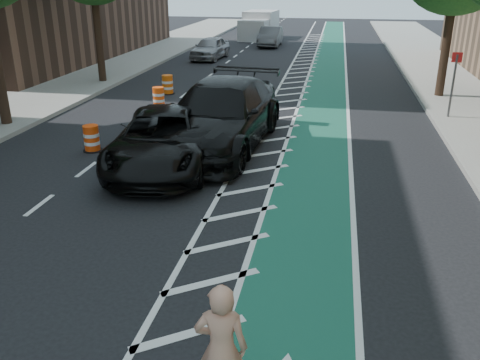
% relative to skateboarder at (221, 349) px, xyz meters
% --- Properties ---
extents(ground, '(120.00, 120.00, 0.00)m').
position_rel_skateboarder_xyz_m(ground, '(-2.30, 2.73, -0.96)').
color(ground, black).
rests_on(ground, ground).
extents(bike_lane, '(2.00, 90.00, 0.01)m').
position_rel_skateboarder_xyz_m(bike_lane, '(0.70, 12.73, -0.96)').
color(bike_lane, '#195A49').
rests_on(bike_lane, ground).
extents(buffer_strip, '(1.40, 90.00, 0.01)m').
position_rel_skateboarder_xyz_m(buffer_strip, '(-0.80, 12.73, -0.96)').
color(buffer_strip, silver).
rests_on(buffer_strip, ground).
extents(curb_right, '(0.12, 90.00, 0.16)m').
position_rel_skateboarder_xyz_m(curb_right, '(4.75, 12.73, -0.88)').
color(curb_right, gray).
rests_on(curb_right, ground).
extents(curb_left, '(0.12, 90.00, 0.16)m').
position_rel_skateboarder_xyz_m(curb_left, '(-9.35, 12.73, -0.88)').
color(curb_left, gray).
rests_on(curb_left, ground).
extents(sign_post, '(0.35, 0.08, 2.47)m').
position_rel_skateboarder_xyz_m(sign_post, '(5.30, 14.73, 0.39)').
color(sign_post, '#4C4C4C').
rests_on(sign_post, ground).
extents(skateboarder, '(0.67, 0.48, 1.73)m').
position_rel_skateboarder_xyz_m(skateboarder, '(0.00, 0.00, 0.00)').
color(skateboarder, tan).
rests_on(skateboarder, skateboard).
extents(suv_near, '(3.32, 5.88, 1.55)m').
position_rel_skateboarder_xyz_m(suv_near, '(-3.47, 8.26, -0.19)').
color(suv_near, black).
rests_on(suv_near, ground).
extents(suv_far, '(3.37, 7.09, 2.00)m').
position_rel_skateboarder_xyz_m(suv_far, '(-2.30, 10.23, 0.04)').
color(suv_far, black).
rests_on(suv_far, ground).
extents(car_silver, '(2.05, 4.24, 1.40)m').
position_rel_skateboarder_xyz_m(car_silver, '(-6.83, 27.62, -0.26)').
color(car_silver, '#949398').
rests_on(car_silver, ground).
extents(car_grey, '(1.50, 4.29, 1.41)m').
position_rel_skateboarder_xyz_m(car_grey, '(-3.88, 34.70, -0.26)').
color(car_grey, '#515255').
rests_on(car_grey, ground).
extents(box_truck, '(2.83, 5.50, 2.21)m').
position_rel_skateboarder_xyz_m(box_truck, '(-5.46, 39.50, 0.06)').
color(box_truck, silver).
rests_on(box_truck, ground).
extents(barrel_a, '(0.59, 0.59, 0.80)m').
position_rel_skateboarder_xyz_m(barrel_a, '(-6.05, 9.07, -0.58)').
color(barrel_a, '#F2450C').
rests_on(barrel_a, ground).
extents(barrel_b, '(0.58, 0.58, 0.80)m').
position_rel_skateboarder_xyz_m(barrel_b, '(-5.90, 14.84, -0.59)').
color(barrel_b, '#FF4F0D').
rests_on(barrel_b, ground).
extents(barrel_c, '(0.62, 0.62, 0.84)m').
position_rel_skateboarder_xyz_m(barrel_c, '(-6.30, 17.23, -0.56)').
color(barrel_c, '#F6600C').
rests_on(barrel_c, ground).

